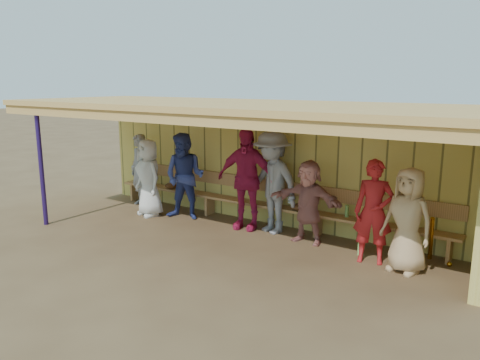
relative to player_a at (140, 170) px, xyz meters
The scene contains 12 objects.
ground 3.31m from the player_a, 13.83° to the right, with size 90.00×90.00×0.00m, color brown.
player_a is the anchor object (origin of this frame).
player_b 0.91m from the player_a, 31.69° to the right, with size 0.81×0.53×1.67m, color silver.
player_c 1.59m from the player_a, ahead, with size 0.88×0.69×1.82m, color #33408C.
player_d 3.00m from the player_a, ahead, with size 1.17×0.49×1.99m, color #B71D4C.
player_e 3.55m from the player_a, ahead, with size 1.27×0.73×1.96m, color gray.
player_f 4.39m from the player_a, ahead, with size 1.40×0.45×1.51m, color #B97168.
player_g 5.68m from the player_a, ahead, with size 0.61×0.40×1.68m, color #AE1B1E.
player_h 6.23m from the player_a, ahead, with size 0.79×0.52×1.62m, color tan.
dugout_structure 3.60m from the player_a, ahead, with size 8.80×3.20×2.50m.
bench 3.14m from the player_a, ahead, with size 7.60×0.34×0.93m.
dugout_equipment 2.44m from the player_a, ahead, with size 7.23×0.62×0.80m.
Camera 1 is at (4.83, -6.72, 2.86)m, focal length 35.00 mm.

